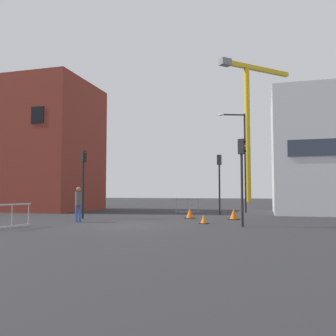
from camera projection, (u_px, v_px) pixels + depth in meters
The scene contains 13 objects.
ground at pixel (126, 225), 17.04m from camera, with size 160.00×160.00×0.00m, color #28282B.
brick_building at pixel (33, 148), 31.87m from camera, with size 10.71×7.82×11.16m.
construction_crane at pixel (248, 112), 59.57m from camera, with size 11.38×10.62×23.27m.
streetlamp_tall at pixel (242, 154), 28.23m from camera, with size 2.07×0.84×7.85m.
traffic_light_near at pixel (83, 173), 21.72m from camera, with size 0.39×0.35×4.13m.
traffic_light_island at pixel (219, 175), 24.97m from camera, with size 0.30×0.39×4.21m.
traffic_light_verge at pixel (242, 168), 16.59m from camera, with size 0.39×0.31×4.07m.
pedestrian_walking at pixel (78, 201), 19.08m from camera, with size 0.34×0.34×1.86m.
safety_barrier_mid_span at pixel (187, 206), 27.23m from camera, with size 1.94×0.26×1.08m.
safety_barrier_right_run at pixel (12, 216), 15.66m from camera, with size 0.33×2.16×1.08m.
traffic_cone_orange at pixel (204, 220), 18.01m from camera, with size 0.44×0.44×0.45m.
traffic_cone_striped at pixel (234, 214), 20.84m from camera, with size 0.62×0.62×0.63m.
traffic_cone_by_barrier at pixel (190, 214), 21.80m from camera, with size 0.61×0.61×0.62m.
Camera 1 is at (6.50, -16.04, 1.58)m, focal length 38.19 mm.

